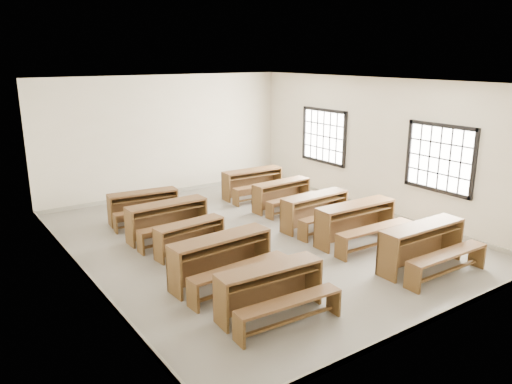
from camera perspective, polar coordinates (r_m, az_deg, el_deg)
room at (r=9.96m, az=0.43°, el=6.43°), size 8.50×8.50×3.20m
desk_set_0 at (r=7.39m, az=1.77°, el=-10.83°), size 1.69×0.95×0.74m
desk_set_1 at (r=8.35m, az=-3.85°, el=-7.38°), size 1.84×1.03×0.81m
desk_set_2 at (r=9.61m, az=-7.43°, el=-5.00°), size 1.47×0.87×0.63m
desk_set_3 at (r=10.49m, az=-9.98°, el=-2.91°), size 1.71×0.90×0.76m
desk_set_4 at (r=11.63m, az=-12.68°, el=-1.41°), size 1.64×0.98×0.70m
desk_set_5 at (r=9.36m, az=18.65°, el=-5.61°), size 1.81×0.96×0.81m
desk_set_6 at (r=10.28m, az=11.50°, el=-3.19°), size 1.83×0.98×0.81m
desk_set_7 at (r=11.03m, az=6.91°, el=-1.90°), size 1.70×0.94×0.75m
desk_set_8 at (r=12.30m, az=3.06°, el=-0.13°), size 1.60×0.89×0.70m
desk_set_9 at (r=13.32m, az=-0.29°, el=1.24°), size 1.70×0.94×0.75m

